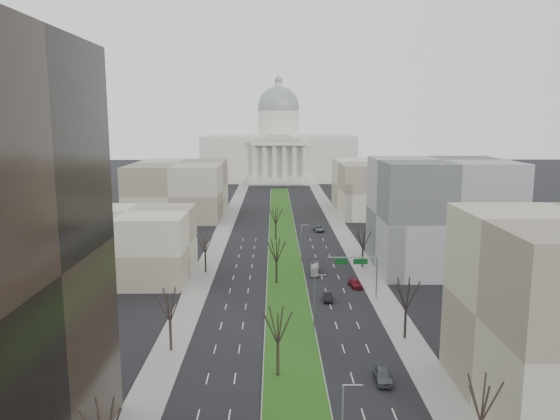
{
  "coord_description": "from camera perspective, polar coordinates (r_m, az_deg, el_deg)",
  "views": [
    {
      "loc": [
        -2.46,
        -25.61,
        32.68
      ],
      "look_at": [
        -1.01,
        105.45,
        10.79
      ],
      "focal_mm": 35.0,
      "sensor_mm": 36.0,
      "label": 1
    }
  ],
  "objects": [
    {
      "name": "ground",
      "position": [
        149.25,
        0.33,
        -3.17
      ],
      "size": [
        600.0,
        600.0,
        0.0
      ],
      "primitive_type": "plane",
      "color": "black",
      "rests_on": "ground"
    },
    {
      "name": "median",
      "position": [
        148.24,
        0.33,
        -3.21
      ],
      "size": [
        8.0,
        222.03,
        0.2
      ],
      "color": "#999993",
      "rests_on": "ground"
    },
    {
      "name": "sidewalk_left",
      "position": [
        125.84,
        -7.51,
        -5.62
      ],
      "size": [
        5.0,
        330.0,
        0.15
      ],
      "primitive_type": "cube",
      "color": "gray",
      "rests_on": "ground"
    },
    {
      "name": "sidewalk_right",
      "position": [
        126.52,
        8.5,
        -5.56
      ],
      "size": [
        5.0,
        330.0,
        0.15
      ],
      "primitive_type": "cube",
      "color": "gray",
      "rests_on": "ground"
    },
    {
      "name": "capitol",
      "position": [
        295.66,
        -0.16,
        6.31
      ],
      "size": [
        80.0,
        46.0,
        55.0
      ],
      "color": "beige",
      "rests_on": "ground"
    },
    {
      "name": "building_beige_left",
      "position": [
        117.59,
        -15.7,
        -3.49
      ],
      "size": [
        26.0,
        22.0,
        14.0
      ],
      "primitive_type": "cube",
      "color": "gray",
      "rests_on": "ground"
    },
    {
      "name": "building_grey_right",
      "position": [
        124.86,
        16.35,
        -0.44
      ],
      "size": [
        28.0,
        26.0,
        24.0
      ],
      "primitive_type": "cube",
      "color": "#595C5E",
      "rests_on": "ground"
    },
    {
      "name": "building_far_left",
      "position": [
        189.92,
        -10.5,
        2.16
      ],
      "size": [
        30.0,
        40.0,
        18.0
      ],
      "primitive_type": "cube",
      "color": "gray",
      "rests_on": "ground"
    },
    {
      "name": "building_far_right",
      "position": [
        195.69,
        10.42,
        2.38
      ],
      "size": [
        30.0,
        40.0,
        18.0
      ],
      "primitive_type": "cube",
      "color": "gray",
      "rests_on": "ground"
    },
    {
      "name": "tree_left_mid",
      "position": [
        79.34,
        -11.47,
        -9.6
      ],
      "size": [
        5.4,
        5.4,
        9.72
      ],
      "color": "black",
      "rests_on": "ground"
    },
    {
      "name": "tree_left_far",
      "position": [
        117.44,
        -7.84,
        -3.32
      ],
      "size": [
        5.28,
        5.28,
        9.5
      ],
      "color": "black",
      "rests_on": "ground"
    },
    {
      "name": "tree_right_near",
      "position": [
        57.7,
        20.39,
        -17.93
      ],
      "size": [
        5.16,
        5.16,
        9.29
      ],
      "color": "black",
      "rests_on": "ground"
    },
    {
      "name": "tree_right_mid",
      "position": [
        84.03,
        13.07,
        -8.45
      ],
      "size": [
        5.52,
        5.52,
        9.94
      ],
      "color": "black",
      "rests_on": "ground"
    },
    {
      "name": "tree_right_far",
      "position": [
        122.08,
        8.66,
        -3.0
      ],
      "size": [
        5.04,
        5.04,
        9.07
      ],
      "color": "black",
      "rests_on": "ground"
    },
    {
      "name": "tree_median_a",
      "position": [
        70.46,
        -0.22,
        -11.89
      ],
      "size": [
        5.4,
        5.4,
        9.72
      ],
      "color": "black",
      "rests_on": "ground"
    },
    {
      "name": "tree_median_b",
      "position": [
        108.69,
        -0.37,
        -4.18
      ],
      "size": [
        5.4,
        5.4,
        9.72
      ],
      "color": "black",
      "rests_on": "ground"
    },
    {
      "name": "tree_median_c",
      "position": [
        147.86,
        -0.45,
        -0.52
      ],
      "size": [
        5.4,
        5.4,
        9.72
      ],
      "color": "black",
      "rests_on": "ground"
    },
    {
      "name": "streetlamp_median_b",
      "position": [
        85.52,
        3.62,
        -9.56
      ],
      "size": [
        1.9,
        0.2,
        9.16
      ],
      "color": "gray",
      "rests_on": "ground"
    },
    {
      "name": "streetlamp_median_c",
      "position": [
        123.94,
        2.26,
        -3.52
      ],
      "size": [
        1.9,
        0.2,
        9.16
      ],
      "color": "gray",
      "rests_on": "ground"
    },
    {
      "name": "mast_arm_signs",
      "position": [
        100.53,
        8.56,
        -5.95
      ],
      "size": [
        9.12,
        0.24,
        8.09
      ],
      "color": "gray",
      "rests_on": "ground"
    },
    {
      "name": "car_grey_near",
      "position": [
        72.86,
        10.71,
        -16.59
      ],
      "size": [
        2.23,
        5.08,
        1.7
      ],
      "primitive_type": "imported",
      "rotation": [
        0.0,
        0.0,
        -0.04
      ],
      "color": "#505258",
      "rests_on": "ground"
    },
    {
      "name": "car_black",
      "position": [
        100.92,
        5.01,
        -9.01
      ],
      "size": [
        1.75,
        4.53,
        1.47
      ],
      "primitive_type": "imported",
      "rotation": [
        0.0,
        0.0,
        -0.04
      ],
      "color": "black",
      "rests_on": "ground"
    },
    {
      "name": "car_red",
      "position": [
        109.26,
        7.86,
        -7.63
      ],
      "size": [
        2.65,
        5.04,
        1.39
      ],
      "primitive_type": "imported",
      "rotation": [
        0.0,
        0.0,
        0.15
      ],
      "color": "maroon",
      "rests_on": "ground"
    },
    {
      "name": "car_grey_far",
      "position": [
        161.23,
        4.06,
        -1.95
      ],
      "size": [
        3.12,
        5.85,
        1.56
      ],
      "primitive_type": "imported",
      "rotation": [
        0.0,
        0.0,
        0.1
      ],
      "color": "#575C60",
      "rests_on": "ground"
    },
    {
      "name": "box_van",
      "position": [
        117.67,
        3.64,
        -6.17
      ],
      "size": [
        2.25,
        7.03,
        1.92
      ],
      "primitive_type": "imported",
      "rotation": [
        0.0,
        0.0,
        -0.09
      ],
      "color": "silver",
      "rests_on": "ground"
    }
  ]
}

